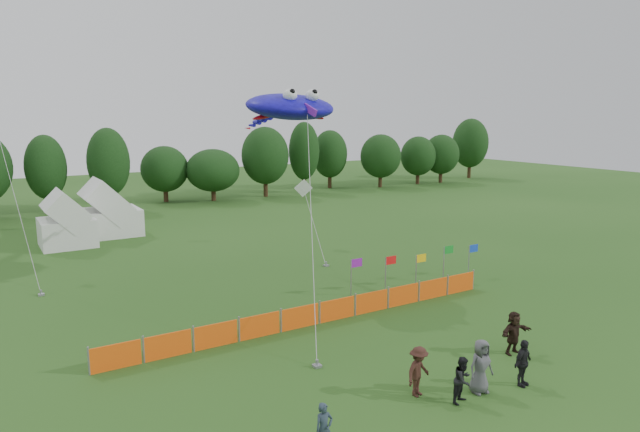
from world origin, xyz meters
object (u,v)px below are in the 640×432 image
tent_left (67,223)px  spectator_c (418,371)px  spectator_f (514,333)px  stingray_kite (288,107)px  spectator_b (463,380)px  tent_right (107,214)px  barrier_fence (319,313)px  spectator_a (324,429)px  spectator_e (481,366)px  spectator_d (523,363)px

tent_left → spectator_c: size_ratio=2.12×
spectator_f → stingray_kite: 16.45m
spectator_b → tent_right: bearing=80.2°
barrier_fence → spectator_b: 8.68m
tent_right → spectator_a: tent_right is taller
barrier_fence → spectator_e: (1.34, -8.50, 0.46)m
tent_left → spectator_a: size_ratio=2.45×
spectator_a → spectator_e: (6.51, 0.22, 0.20)m
spectator_c → spectator_b: bearing=-65.3°
tent_right → spectator_c: 32.80m
tent_right → spectator_a: bearing=-91.7°
tent_right → barrier_fence: 25.42m
stingray_kite → tent_left: bearing=120.3°
tent_left → spectator_b: size_ratio=2.34×
spectator_a → stingray_kite: bearing=66.5°
barrier_fence → spectator_a: (-5.17, -8.72, 0.26)m
spectator_a → spectator_c: 4.68m
tent_left → stingray_kite: stingray_kite is taller
tent_left → tent_right: size_ratio=0.77×
spectator_d → spectator_c: bearing=149.3°
spectator_b → stingray_kite: size_ratio=0.09×
tent_right → barrier_fence: tent_right is taller
spectator_f → tent_right: bearing=105.8°
spectator_c → stingray_kite: bearing=62.8°
spectator_b → spectator_d: bearing=-23.0°
spectator_d → barrier_fence: bearing=98.6°
spectator_c → spectator_d: (3.64, -1.38, -0.03)m
spectator_e → spectator_a: bearing=-171.2°
spectator_c → stingray_kite: stingray_kite is taller
spectator_a → spectator_f: size_ratio=0.87×
tent_left → spectator_a: bearing=-85.9°
tent_right → spectator_d: size_ratio=2.84×
tent_right → spectator_a: (-1.02, -33.77, -0.97)m
spectator_f → spectator_e: bearing=-156.4°
spectator_a → spectator_e: bearing=3.8°
spectator_d → stingray_kite: (-0.94, 15.50, 8.99)m
spectator_a → spectator_d: spectator_d is taller
spectator_c → spectator_f: spectator_c is taller
spectator_c → spectator_f: size_ratio=1.00×
barrier_fence → tent_right: bearing=99.4°
spectator_b → spectator_f: (4.61, 1.76, 0.08)m
barrier_fence → stingray_kite: 11.61m
spectator_c → stingray_kite: (2.70, 14.12, 8.96)m
tent_right → spectator_c: tent_right is taller
tent_left → spectator_e: bearing=-74.4°
barrier_fence → stingray_kite: (2.06, 6.57, 9.35)m
tent_right → stingray_kite: size_ratio=0.28×
spectator_e → barrier_fence: bearing=105.9°
spectator_c → spectator_e: (1.98, -0.94, 0.07)m
spectator_a → spectator_f: spectator_f is taller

